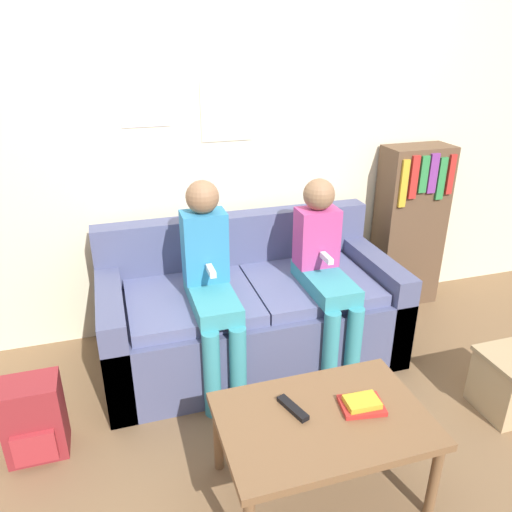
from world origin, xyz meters
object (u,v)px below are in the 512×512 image
Objects in this scene: couch at (250,313)px; backpack at (34,419)px; tv_remote at (293,408)px; person_right at (325,267)px; coffee_table at (323,426)px; bookshelf at (409,227)px; person_left at (210,279)px.

couch reaches higher than backpack.
couch is 10.10× the size of tv_remote.
person_right is 6.45× the size of tv_remote.
coffee_table reaches higher than backpack.
bookshelf reaches higher than backpack.
bookshelf is 2.67m from backpack.
person_right is at bearing -26.12° from couch.
person_right is 1.69m from backpack.
coffee_table is (-0.00, -1.09, 0.07)m from couch.
couch is at bearing 89.88° from coffee_table.
backpack is at bearing -169.47° from person_right.
backpack is at bearing 135.98° from tv_remote.
coffee_table is 1.36m from backpack.
person_right is (0.67, -0.01, -0.02)m from person_left.
couch is 2.02× the size of coffee_table.
bookshelf is at bearing 18.54° from person_left.
bookshelf is 2.89× the size of backpack.
person_right is at bearing -149.56° from bookshelf.
tv_remote reaches higher than backpack.
person_right is 2.77× the size of backpack.
person_left is at bearing 179.56° from person_right.
tv_remote is 1.24m from backpack.
couch is 1.50× the size of person_left.
coffee_table is at bearing -113.81° from person_right.
couch is 1.09m from coffee_table.
person_right is at bearing 66.19° from coffee_table.
tv_remote is (-0.50, -0.82, -0.22)m from person_right.
bookshelf is at bearing 30.44° from person_right.
backpack is (-1.60, -0.30, -0.44)m from person_right.
coffee_table is 0.74× the size of bookshelf.
person_right reaches higher than couch.
tv_remote is (0.16, -0.83, -0.24)m from person_left.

